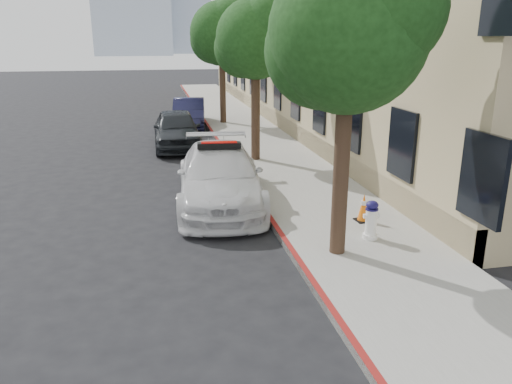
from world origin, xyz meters
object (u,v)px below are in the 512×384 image
Objects in this scene: parked_car_mid at (177,129)px; fire_hydrant at (371,220)px; traffic_cone at (364,208)px; police_car at (220,176)px; parked_car_far at (189,113)px.

parked_car_mid reaches higher than fire_hydrant.
parked_car_mid is at bearing 111.23° from traffic_cone.
police_car reaches higher than fire_hydrant.
parked_car_mid is 6.78× the size of traffic_cone.
parked_car_far reaches higher than traffic_cone.
police_car is 4.28m from fire_hydrant.
police_car is at bearing -84.50° from parked_car_far.
parked_car_far is at bearing 101.52° from traffic_cone.
police_car reaches higher than traffic_cone.
traffic_cone is (0.27, 1.00, -0.08)m from fire_hydrant.
traffic_cone is (2.99, -2.29, -0.29)m from police_car.
fire_hydrant is (2.72, -3.30, -0.21)m from police_car.
parked_car_mid is at bearing 100.86° from police_car.
police_car is at bearing -84.24° from parked_car_mid.
parked_car_far is 15.40m from fire_hydrant.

